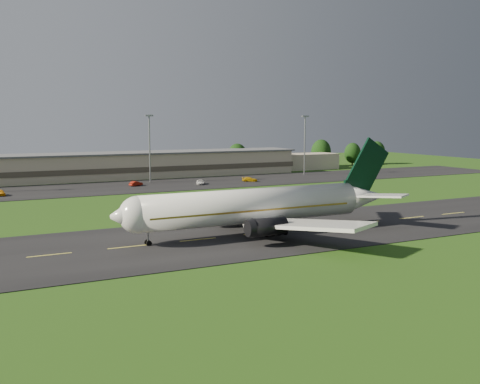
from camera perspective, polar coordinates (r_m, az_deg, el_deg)
name	(u,v)px	position (r m, az deg, el deg)	size (l,w,h in m)	color
ground	(260,234)	(88.46, 2.15, -4.48)	(360.00, 360.00, 0.00)	#1D4110
taxiway	(260,234)	(88.45, 2.15, -4.45)	(220.00, 30.00, 0.10)	black
apron	(141,186)	(154.90, -10.47, 0.62)	(260.00, 30.00, 0.10)	black
airliner	(257,206)	(87.30, 1.79, -1.53)	(51.23, 42.18, 15.57)	white
terminal	(140,165)	(179.40, -10.60, 2.82)	(145.00, 16.00, 8.40)	tan
light_mast_centre	(149,140)	(162.96, -9.64, 5.46)	(2.40, 1.20, 20.35)	gray
light_mast_east	(305,138)	(186.05, 6.92, 5.76)	(2.40, 1.20, 20.35)	gray
tree_line	(225,157)	(200.63, -1.66, 3.80)	(193.25, 9.37, 11.01)	black
service_vehicle_a	(0,193)	(145.01, -24.20, -0.07)	(1.77, 4.40, 1.50)	orange
service_vehicle_b	(136,184)	(155.22, -11.04, 0.89)	(1.43, 4.11, 1.35)	maroon
service_vehicle_c	(200,182)	(156.71, -4.25, 1.06)	(2.12, 4.60, 1.28)	white
service_vehicle_d	(250,179)	(163.44, 1.04, 1.37)	(1.92, 4.72, 1.37)	#C7950B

